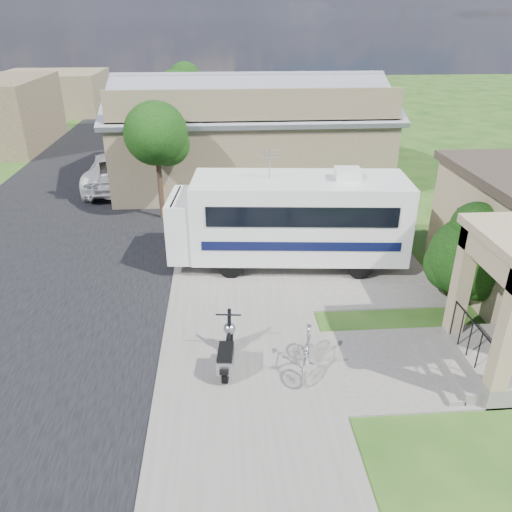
{
  "coord_description": "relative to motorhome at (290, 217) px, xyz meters",
  "views": [
    {
      "loc": [
        -1.4,
        -10.02,
        7.39
      ],
      "look_at": [
        -0.5,
        2.5,
        1.3
      ],
      "focal_mm": 35.0,
      "sensor_mm": 36.0,
      "label": 1
    }
  ],
  "objects": [
    {
      "name": "ground",
      "position": [
        -0.73,
        -4.55,
        -1.62
      ],
      "size": [
        120.0,
        120.0,
        0.0
      ],
      "primitive_type": "plane",
      "color": "#1A3F11"
    },
    {
      "name": "shrub",
      "position": [
        4.63,
        -2.74,
        -0.09
      ],
      "size": [
        2.44,
        2.33,
        3.0
      ],
      "color": "black",
      "rests_on": "ground"
    },
    {
      "name": "distant_bldg_near",
      "position": [
        -15.73,
        29.45,
        -0.02
      ],
      "size": [
        8.0,
        7.0,
        3.2
      ],
      "primitive_type": "cube",
      "color": "brown",
      "rests_on": "ground"
    },
    {
      "name": "driveway_slab",
      "position": [
        0.77,
        -0.05,
        -1.6
      ],
      "size": [
        7.0,
        6.0,
        0.05
      ],
      "primitive_type": "cube",
      "color": "#636059",
      "rests_on": "ground"
    },
    {
      "name": "van",
      "position": [
        -6.93,
        15.42,
        -0.78
      ],
      "size": [
        2.9,
        5.97,
        1.67
      ],
      "primitive_type": "imported",
      "rotation": [
        0.0,
        0.0,
        -0.1
      ],
      "color": "silver",
      "rests_on": "ground"
    },
    {
      "name": "street_tree_a",
      "position": [
        -4.42,
        4.5,
        1.63
      ],
      "size": [
        2.44,
        2.4,
        4.58
      ],
      "color": "black",
      "rests_on": "ground"
    },
    {
      "name": "street_tree_c",
      "position": [
        -4.42,
        23.5,
        1.48
      ],
      "size": [
        2.44,
        2.4,
        4.42
      ],
      "color": "black",
      "rests_on": "ground"
    },
    {
      "name": "garden_hose",
      "position": [
        3.1,
        -5.0,
        -1.52
      ],
      "size": [
        0.46,
        0.46,
        0.21
      ],
      "primitive_type": "cylinder",
      "color": "#13611F",
      "rests_on": "ground"
    },
    {
      "name": "motorhome",
      "position": [
        0.0,
        0.0,
        0.0
      ],
      "size": [
        7.54,
        2.92,
        3.78
      ],
      "rotation": [
        0.0,
        0.0,
        -0.09
      ],
      "color": "silver",
      "rests_on": "ground"
    },
    {
      "name": "pickup_truck",
      "position": [
        -6.9,
        8.76,
        -0.79
      ],
      "size": [
        3.0,
        6.07,
        1.65
      ],
      "primitive_type": "imported",
      "rotation": [
        0.0,
        0.0,
        3.18
      ],
      "color": "silver",
      "rests_on": "ground"
    },
    {
      "name": "bicycle",
      "position": [
        -0.33,
        -5.51,
        -1.12
      ],
      "size": [
        0.89,
        1.74,
        1.0
      ],
      "primitive_type": "imported",
      "rotation": [
        0.0,
        0.0,
        -0.26
      ],
      "color": "#98989F",
      "rests_on": "ground"
    },
    {
      "name": "street_tree_b",
      "position": [
        -4.42,
        14.5,
        1.77
      ],
      "size": [
        2.44,
        2.4,
        4.73
      ],
      "color": "black",
      "rests_on": "ground"
    },
    {
      "name": "scooter",
      "position": [
        -2.12,
        -5.33,
        -1.12
      ],
      "size": [
        0.61,
        1.7,
        1.12
      ],
      "rotation": [
        0.0,
        0.0,
        -0.11
      ],
      "color": "black",
      "rests_on": "ground"
    },
    {
      "name": "sidewalk_slab",
      "position": [
        -1.73,
        5.45,
        -1.59
      ],
      "size": [
        4.0,
        80.0,
        0.06
      ],
      "primitive_type": "cube",
      "color": "#636059",
      "rests_on": "ground"
    },
    {
      "name": "street_slab",
      "position": [
        -8.23,
        5.45,
        -1.61
      ],
      "size": [
        9.0,
        80.0,
        0.02
      ],
      "primitive_type": "cube",
      "color": "black",
      "rests_on": "ground"
    },
    {
      "name": "warehouse",
      "position": [
        -0.73,
        9.42,
        0.37
      ],
      "size": [
        12.5,
        8.4,
        5.04
      ],
      "color": "brown",
      "rests_on": "ground"
    },
    {
      "name": "walk_slab",
      "position": [
        2.27,
        -5.55,
        -1.6
      ],
      "size": [
        4.0,
        3.0,
        0.05
      ],
      "primitive_type": "cube",
      "color": "#636059",
      "rests_on": "ground"
    }
  ]
}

